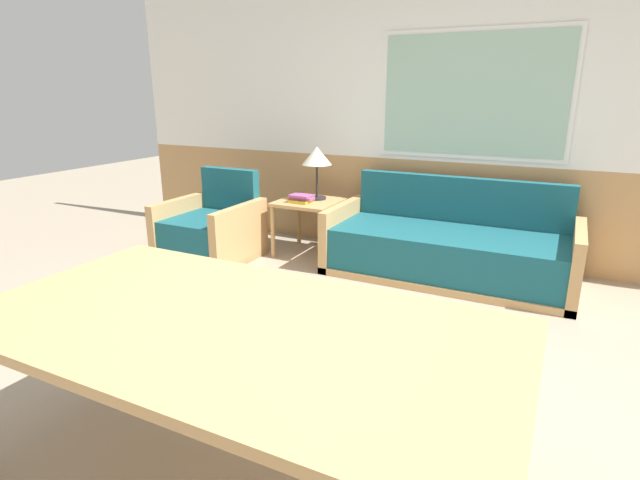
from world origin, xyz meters
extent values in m
plane|color=gray|center=(0.00, 0.00, 0.00)|extent=(16.00, 16.00, 0.00)
cube|color=tan|center=(0.00, 2.63, 0.45)|extent=(7.20, 0.06, 0.90)
cube|color=white|center=(0.00, 2.63, 1.80)|extent=(7.20, 0.06, 1.80)
cube|color=white|center=(0.04, 2.59, 1.48)|extent=(1.62, 0.01, 1.08)
cube|color=#99BCA8|center=(0.04, 2.58, 1.48)|extent=(1.54, 0.02, 1.00)
cube|color=tan|center=(0.04, 2.06, 0.03)|extent=(2.00, 0.85, 0.06)
cube|color=#195660|center=(0.04, 2.04, 0.23)|extent=(1.84, 0.77, 0.34)
cube|color=#195660|center=(0.04, 2.44, 0.60)|extent=(1.84, 0.10, 0.40)
cube|color=tan|center=(-0.92, 2.06, 0.27)|extent=(0.08, 0.85, 0.54)
cube|color=tan|center=(1.01, 2.06, 0.27)|extent=(0.08, 0.85, 0.54)
cube|color=tan|center=(-2.03, 1.55, 0.03)|extent=(0.76, 0.78, 0.06)
cube|color=#195660|center=(-2.03, 1.53, 0.23)|extent=(0.60, 0.70, 0.35)
cube|color=#195660|center=(-2.03, 1.89, 0.61)|extent=(0.60, 0.10, 0.40)
cube|color=tan|center=(-2.37, 1.55, 0.27)|extent=(0.08, 0.78, 0.55)
cube|color=tan|center=(-1.69, 1.55, 0.27)|extent=(0.08, 0.78, 0.55)
cube|color=tan|center=(-1.29, 2.12, 0.51)|extent=(0.56, 0.56, 0.03)
cylinder|color=tan|center=(-1.54, 1.86, 0.25)|extent=(0.04, 0.04, 0.49)
cylinder|color=tan|center=(-1.04, 1.86, 0.25)|extent=(0.04, 0.04, 0.49)
cylinder|color=tan|center=(-1.54, 2.37, 0.25)|extent=(0.04, 0.04, 0.49)
cylinder|color=tan|center=(-1.04, 2.37, 0.25)|extent=(0.04, 0.04, 0.49)
cylinder|color=#262628|center=(-1.26, 2.21, 0.53)|extent=(0.18, 0.18, 0.02)
cylinder|color=#262628|center=(-1.26, 2.21, 0.69)|extent=(0.02, 0.02, 0.31)
cone|color=beige|center=(-1.26, 2.21, 0.93)|extent=(0.28, 0.28, 0.17)
cube|color=gold|center=(-1.32, 2.01, 0.53)|extent=(0.21, 0.16, 0.03)
cube|color=#994C84|center=(-1.31, 2.02, 0.56)|extent=(0.22, 0.12, 0.03)
cube|color=#994C84|center=(-1.32, 2.01, 0.58)|extent=(0.21, 0.15, 0.02)
cube|color=tan|center=(-0.14, -0.63, 0.70)|extent=(2.03, 1.06, 0.04)
cylinder|color=tan|center=(-1.10, -0.16, 0.34)|extent=(0.06, 0.06, 0.68)
cylinder|color=tan|center=(0.81, -0.16, 0.34)|extent=(0.06, 0.06, 0.68)
camera|label=1|loc=(0.87, -1.95, 1.52)|focal=28.00mm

